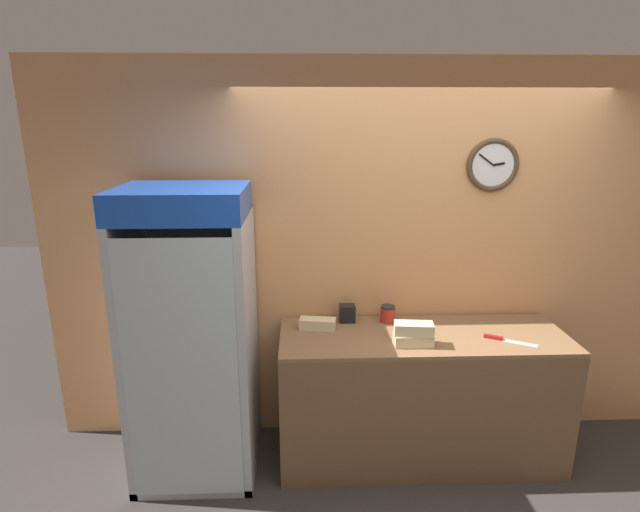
{
  "coord_description": "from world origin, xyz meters",
  "views": [
    {
      "loc": [
        -0.8,
        -2.15,
        2.31
      ],
      "look_at": [
        -0.69,
        0.9,
        1.46
      ],
      "focal_mm": 28.0,
      "sensor_mm": 36.0,
      "label": 1
    }
  ],
  "objects_px": {
    "beverage_cooler": "(193,319)",
    "napkin_dispenser": "(347,313)",
    "sandwich_stack_bottom": "(413,340)",
    "chefs_knife": "(503,339)",
    "sandwich_flat_left": "(318,324)",
    "sandwich_stack_middle": "(414,329)",
    "condiment_jar": "(388,314)"
  },
  "relations": [
    {
      "from": "beverage_cooler",
      "to": "napkin_dispenser",
      "type": "height_order",
      "value": "beverage_cooler"
    },
    {
      "from": "beverage_cooler",
      "to": "chefs_knife",
      "type": "relative_size",
      "value": 6.24
    },
    {
      "from": "sandwich_stack_bottom",
      "to": "condiment_jar",
      "type": "distance_m",
      "value": 0.4
    },
    {
      "from": "sandwich_stack_bottom",
      "to": "chefs_knife",
      "type": "height_order",
      "value": "sandwich_stack_bottom"
    },
    {
      "from": "beverage_cooler",
      "to": "sandwich_stack_bottom",
      "type": "xyz_separation_m",
      "value": [
        1.41,
        -0.17,
        -0.09
      ]
    },
    {
      "from": "sandwich_stack_bottom",
      "to": "sandwich_flat_left",
      "type": "bearing_deg",
      "value": 155.35
    },
    {
      "from": "sandwich_flat_left",
      "to": "chefs_knife",
      "type": "bearing_deg",
      "value": -10.84
    },
    {
      "from": "sandwich_flat_left",
      "to": "condiment_jar",
      "type": "xyz_separation_m",
      "value": [
        0.5,
        0.11,
        0.02
      ]
    },
    {
      "from": "condiment_jar",
      "to": "sandwich_stack_bottom",
      "type": "bearing_deg",
      "value": -75.67
    },
    {
      "from": "sandwich_flat_left",
      "to": "napkin_dispenser",
      "type": "relative_size",
      "value": 2.13
    },
    {
      "from": "sandwich_stack_middle",
      "to": "condiment_jar",
      "type": "relative_size",
      "value": 2.16
    },
    {
      "from": "beverage_cooler",
      "to": "napkin_dispenser",
      "type": "xyz_separation_m",
      "value": [
        1.02,
        0.23,
        -0.07
      ]
    },
    {
      "from": "sandwich_stack_middle",
      "to": "beverage_cooler",
      "type": "bearing_deg",
      "value": 173.13
    },
    {
      "from": "sandwich_stack_bottom",
      "to": "condiment_jar",
      "type": "height_order",
      "value": "condiment_jar"
    },
    {
      "from": "sandwich_stack_middle",
      "to": "napkin_dispenser",
      "type": "xyz_separation_m",
      "value": [
        -0.38,
        0.4,
        -0.05
      ]
    },
    {
      "from": "condiment_jar",
      "to": "napkin_dispenser",
      "type": "distance_m",
      "value": 0.29
    },
    {
      "from": "chefs_knife",
      "to": "sandwich_flat_left",
      "type": "bearing_deg",
      "value": 169.16
    },
    {
      "from": "beverage_cooler",
      "to": "sandwich_flat_left",
      "type": "xyz_separation_m",
      "value": [
        0.81,
        0.1,
        -0.09
      ]
    },
    {
      "from": "chefs_knife",
      "to": "condiment_jar",
      "type": "distance_m",
      "value": 0.77
    },
    {
      "from": "chefs_knife",
      "to": "condiment_jar",
      "type": "bearing_deg",
      "value": 154.0
    },
    {
      "from": "sandwich_flat_left",
      "to": "sandwich_stack_bottom",
      "type": "bearing_deg",
      "value": -24.65
    },
    {
      "from": "chefs_knife",
      "to": "napkin_dispenser",
      "type": "bearing_deg",
      "value": 160.19
    },
    {
      "from": "sandwich_flat_left",
      "to": "napkin_dispenser",
      "type": "xyz_separation_m",
      "value": [
        0.21,
        0.12,
        0.02
      ]
    },
    {
      "from": "chefs_knife",
      "to": "condiment_jar",
      "type": "height_order",
      "value": "condiment_jar"
    },
    {
      "from": "beverage_cooler",
      "to": "sandwich_stack_middle",
      "type": "distance_m",
      "value": 1.42
    },
    {
      "from": "beverage_cooler",
      "to": "sandwich_stack_middle",
      "type": "height_order",
      "value": "beverage_cooler"
    },
    {
      "from": "beverage_cooler",
      "to": "chefs_knife",
      "type": "distance_m",
      "value": 2.01
    },
    {
      "from": "sandwich_flat_left",
      "to": "chefs_knife",
      "type": "distance_m",
      "value": 1.21
    },
    {
      "from": "sandwich_flat_left",
      "to": "napkin_dispenser",
      "type": "bearing_deg",
      "value": 30.42
    },
    {
      "from": "sandwich_stack_middle",
      "to": "sandwich_flat_left",
      "type": "bearing_deg",
      "value": 155.35
    },
    {
      "from": "sandwich_flat_left",
      "to": "napkin_dispenser",
      "type": "height_order",
      "value": "napkin_dispenser"
    },
    {
      "from": "chefs_knife",
      "to": "napkin_dispenser",
      "type": "distance_m",
      "value": 1.04
    }
  ]
}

